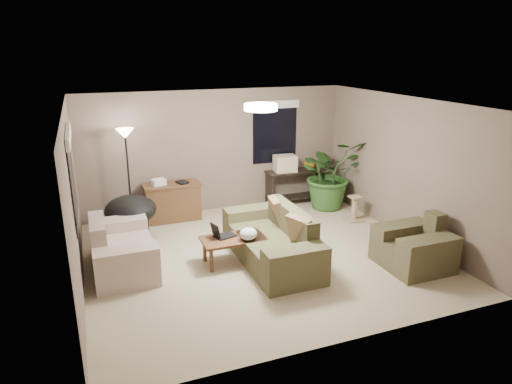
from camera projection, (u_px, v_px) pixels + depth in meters
name	position (u px, v px, depth m)	size (l,w,h in m)	color
room_shell	(261.00, 184.00, 7.16)	(5.50, 5.50, 5.50)	#BAAB8A
main_sofa	(273.00, 243.00, 7.32)	(0.95, 2.20, 0.85)	#4D4A2E
throw_pillows	(288.00, 220.00, 7.30)	(0.37, 1.39, 0.47)	#8C7251
loveseat	(121.00, 251.00, 7.02)	(0.90, 1.60, 0.85)	beige
armchair	(414.00, 248.00, 7.11)	(0.95, 1.00, 0.85)	#47422B
coffee_table	(233.00, 241.00, 7.22)	(1.00, 0.55, 0.42)	brown
laptop	(221.00, 233.00, 7.22)	(0.41, 0.31, 0.24)	black
plastic_bag	(248.00, 234.00, 7.11)	(0.28, 0.25, 0.19)	white
desk	(173.00, 202.00, 9.01)	(1.10, 0.50, 0.75)	brown
desk_papers	(164.00, 182.00, 8.82)	(0.72, 0.31, 0.12)	silver
console_table	(295.00, 184.00, 9.97)	(1.30, 0.40, 0.75)	black
pumpkin	(310.00, 164.00, 9.96)	(0.25, 0.25, 0.21)	orange
cardboard_box	(285.00, 163.00, 9.74)	(0.46, 0.34, 0.34)	beige
papasan_chair	(131.00, 214.00, 8.09)	(1.15, 1.15, 0.80)	black
floor_lamp	(126.00, 146.00, 8.22)	(0.32, 0.32, 1.91)	black
ceiling_fixture	(261.00, 107.00, 6.80)	(0.50, 0.50, 0.10)	white
houseplant	(329.00, 181.00, 9.68)	(1.34, 1.49, 1.16)	#2D5923
cat_scratching_post	(354.00, 210.00, 9.03)	(0.32, 0.32, 0.50)	tan
window_left	(71.00, 161.00, 6.35)	(0.05, 1.56, 1.33)	black
window_back	(275.00, 122.00, 9.65)	(1.06, 0.05, 1.33)	black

